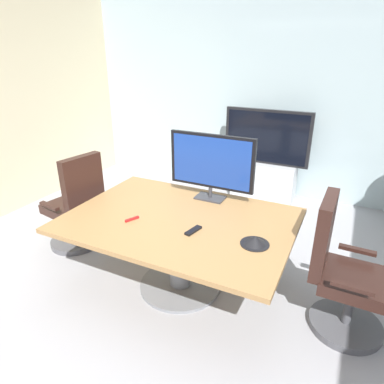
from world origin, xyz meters
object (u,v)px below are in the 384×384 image
at_px(conference_table, 180,235).
at_px(tv_monitor, 211,163).
at_px(conference_phone, 255,241).
at_px(remote_control, 193,230).
at_px(wall_display_unit, 264,170).
at_px(office_chair_left, 77,210).
at_px(office_chair_right, 341,278).

xyz_separation_m(conference_table, tv_monitor, (0.08, 0.51, 0.52)).
xyz_separation_m(tv_monitor, conference_phone, (0.63, -0.64, -0.33)).
bearing_deg(conference_phone, remote_control, -176.66).
distance_m(conference_table, wall_display_unit, 2.36).
bearing_deg(tv_monitor, conference_table, -98.49).
bearing_deg(office_chair_left, tv_monitor, 114.85).
relative_size(tv_monitor, wall_display_unit, 0.64).
xyz_separation_m(wall_display_unit, remote_control, (0.06, -2.51, 0.29)).
distance_m(conference_table, remote_control, 0.31).
bearing_deg(remote_control, office_chair_right, 26.02).
xyz_separation_m(conference_phone, remote_control, (-0.50, -0.03, -0.02)).
bearing_deg(conference_table, wall_display_unit, 86.42).
bearing_deg(tv_monitor, conference_phone, -45.21).
relative_size(office_chair_left, conference_phone, 4.95).
height_order(office_chair_right, remote_control, office_chair_right).
height_order(wall_display_unit, conference_phone, wall_display_unit).
xyz_separation_m(tv_monitor, remote_control, (0.13, -0.67, -0.35)).
relative_size(office_chair_left, remote_control, 6.41).
bearing_deg(office_chair_right, conference_table, 96.66).
bearing_deg(conference_table, tv_monitor, 81.51).
relative_size(conference_table, office_chair_right, 1.77).
xyz_separation_m(office_chair_right, remote_control, (-1.13, -0.27, 0.27)).
distance_m(tv_monitor, conference_phone, 0.96).
bearing_deg(conference_phone, tv_monitor, 134.79).
xyz_separation_m(office_chair_left, wall_display_unit, (1.49, 2.22, -0.01)).
xyz_separation_m(conference_table, remote_control, (0.21, -0.16, 0.17)).
bearing_deg(conference_table, office_chair_right, 5.04).
distance_m(conference_table, conference_phone, 0.75).
bearing_deg(remote_control, wall_display_unit, 103.80).
xyz_separation_m(office_chair_left, conference_phone, (2.05, -0.26, 0.30)).
xyz_separation_m(office_chair_right, wall_display_unit, (-1.19, 2.23, -0.01)).
distance_m(office_chair_right, wall_display_unit, 2.53).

